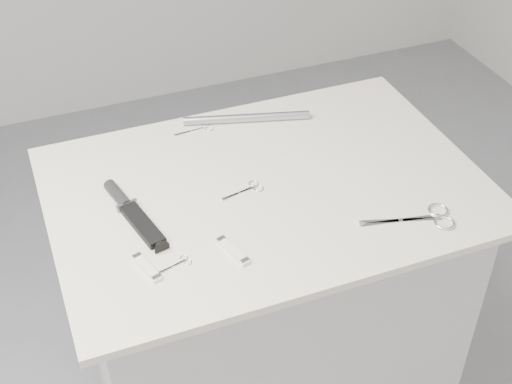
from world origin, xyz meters
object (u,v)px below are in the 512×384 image
object	(u,v)px
plinth	(265,320)
tiny_scissors	(179,264)
embroidery_scissors_a	(248,189)
pocket_knife_a	(147,268)
sheathed_knife	(131,210)
embroidery_scissors_b	(200,129)
metal_rail	(247,118)
large_shears	(427,218)
pocket_knife_b	(233,251)

from	to	relation	value
plinth	tiny_scissors	distance (m)	0.57
plinth	embroidery_scissors_a	distance (m)	0.47
tiny_scissors	pocket_knife_a	size ratio (longest dim) A/B	0.83
embroidery_scissors_a	tiny_scissors	world-z (taller)	same
tiny_scissors	sheathed_knife	world-z (taller)	sheathed_knife
pocket_knife_a	plinth	bearing A→B (deg)	-78.91
embroidery_scissors_b	tiny_scissors	size ratio (longest dim) A/B	1.41
plinth	metal_rail	world-z (taller)	metal_rail
embroidery_scissors_b	plinth	bearing A→B (deg)	-80.21
large_shears	pocket_knife_a	size ratio (longest dim) A/B	2.35
embroidery_scissors_a	pocket_knife_b	bearing A→B (deg)	-131.31
embroidery_scissors_a	embroidery_scissors_b	world-z (taller)	same
embroidery_scissors_a	pocket_knife_a	world-z (taller)	pocket_knife_a
tiny_scissors	large_shears	bearing A→B (deg)	-22.02
embroidery_scissors_b	sheathed_knife	world-z (taller)	sheathed_knife
large_shears	metal_rail	size ratio (longest dim) A/B	0.63
pocket_knife_b	metal_rail	world-z (taller)	metal_rail
pocket_knife_a	embroidery_scissors_a	bearing A→B (deg)	-75.37
pocket_knife_b	embroidery_scissors_a	bearing A→B (deg)	-46.22
pocket_knife_b	metal_rail	bearing A→B (deg)	-40.76
tiny_scissors	pocket_knife_a	xyz separation A→B (m)	(-0.06, 0.01, 0.00)
metal_rail	tiny_scissors	bearing A→B (deg)	-125.38
sheathed_knife	metal_rail	bearing A→B (deg)	-67.89
plinth	embroidery_scissors_a	size ratio (longest dim) A/B	8.48
large_shears	embroidery_scissors_b	xyz separation A→B (m)	(-0.36, 0.52, -0.00)
large_shears	embroidery_scissors_b	bearing A→B (deg)	138.47
plinth	large_shears	xyz separation A→B (m)	(0.28, -0.24, 0.47)
large_shears	pocket_knife_b	bearing A→B (deg)	-173.07
tiny_scissors	metal_rail	bearing A→B (deg)	39.08
plinth	embroidery_scissors_b	size ratio (longest dim) A/B	8.68
large_shears	embroidery_scissors_b	world-z (taller)	large_shears
pocket_knife_a	pocket_knife_b	distance (m)	0.18
plinth	sheathed_knife	world-z (taller)	sheathed_knife
plinth	metal_rail	xyz separation A→B (m)	(0.05, 0.27, 0.48)
embroidery_scissors_a	embroidery_scissors_b	size ratio (longest dim) A/B	1.02
embroidery_scissors_a	embroidery_scissors_b	xyz separation A→B (m)	(-0.03, 0.28, -0.00)
plinth	embroidery_scissors_a	xyz separation A→B (m)	(-0.05, -0.00, 0.47)
sheathed_knife	metal_rail	world-z (taller)	sheathed_knife
embroidery_scissors_a	large_shears	bearing A→B (deg)	-47.82
large_shears	embroidery_scissors_b	distance (m)	0.63
plinth	pocket_knife_a	distance (m)	0.60
plinth	pocket_knife_a	size ratio (longest dim) A/B	10.13
plinth	sheathed_knife	xyz separation A→B (m)	(-0.32, 0.01, 0.48)
plinth	embroidery_scissors_a	world-z (taller)	embroidery_scissors_a
sheathed_knife	pocket_knife_b	world-z (taller)	sheathed_knife
pocket_knife_b	embroidery_scissors_b	bearing A→B (deg)	-26.09
large_shears	tiny_scissors	distance (m)	0.55
metal_rail	large_shears	bearing A→B (deg)	-65.70
plinth	tiny_scissors	xyz separation A→B (m)	(-0.27, -0.18, 0.47)
embroidery_scissors_a	tiny_scissors	distance (m)	0.28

